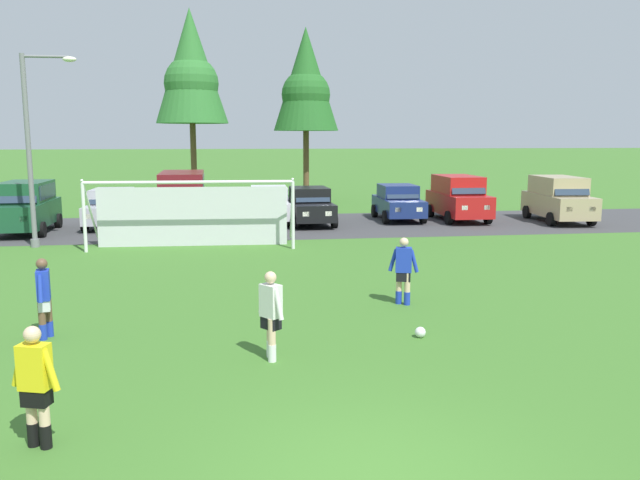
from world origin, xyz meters
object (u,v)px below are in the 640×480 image
parked_car_slot_center (269,205)px  street_lamp (34,149)px  soccer_goal (192,212)px  parked_car_slot_center_left (183,199)px  parked_car_slot_far_left (26,207)px  parked_car_slot_left (112,208)px  parked_car_slot_end (558,199)px  player_defender_far (44,298)px  player_striker_near (403,271)px  player_midfield_center (271,316)px  parked_car_slot_center_right (310,206)px  referee (36,387)px  parked_car_slot_right (398,202)px  parked_car_slot_far_right (458,197)px  soccer_ball (420,332)px

parked_car_slot_center → street_lamp: bearing=-148.1°
soccer_goal → parked_car_slot_center_left: soccer_goal is taller
soccer_goal → parked_car_slot_far_left: size_ratio=1.61×
parked_car_slot_left → parked_car_slot_end: (20.78, -1.11, 0.24)m
parked_car_slot_center_left → player_defender_far: bearing=-96.4°
player_striker_near → player_midfield_center: 4.85m
parked_car_slot_left → parked_car_slot_end: 20.81m
soccer_goal → player_striker_near: bearing=-58.9°
parked_car_slot_center_left → parked_car_slot_center: (3.85, 1.81, -0.47)m
player_defender_far → parked_car_slot_center_right: bearing=65.4°
player_midfield_center → player_defender_far: size_ratio=1.00×
street_lamp → player_midfield_center: bearing=-60.1°
player_striker_near → parked_car_slot_center_right: size_ratio=0.39×
parked_car_slot_far_left → street_lamp: 4.81m
parked_car_slot_far_left → parked_car_slot_center_left: parked_car_slot_center_left is taller
parked_car_slot_center_left → referee: bearing=-91.5°
referee → parked_car_slot_center_left: 19.92m
player_striker_near → parked_car_slot_far_left: bearing=132.8°
parked_car_slot_center → parked_car_slot_right: 6.30m
referee → parked_car_slot_left: (-2.73, 21.32, 0.05)m
soccer_goal → street_lamp: bearing=172.3°
soccer_goal → player_striker_near: 10.64m
player_defender_far → parked_car_slot_end: 24.66m
soccer_goal → player_midfield_center: (2.07, -12.55, -0.47)m
referee → parked_car_slot_center: 22.15m
street_lamp → parked_car_slot_far_left: bearing=112.5°
player_midfield_center → parked_car_slot_center_right: 18.22m
player_defender_far → referee: bearing=-76.0°
parked_car_slot_center_right → parked_car_slot_far_right: size_ratio=0.92×
parked_car_slot_center → parked_car_slot_right: (6.29, 0.19, 0.00)m
player_defender_far → parked_car_slot_end: parked_car_slot_end is taller
soccer_goal → player_defender_far: bearing=-102.4°
player_striker_near → parked_car_slot_far_left: 18.62m
player_defender_far → parked_car_slot_left: size_ratio=0.39×
parked_car_slot_far_right → street_lamp: 18.88m
player_defender_far → parked_car_slot_center: parked_car_slot_center is taller
parked_car_slot_far_left → parked_car_slot_center_left: size_ratio=0.96×
parked_car_slot_far_left → parked_car_slot_center_left: 6.53m
parked_car_slot_center → parked_car_slot_end: size_ratio=0.90×
parked_car_slot_center_left → street_lamp: size_ratio=0.70×
parked_car_slot_center_left → parked_car_slot_far_right: parked_car_slot_center_left is taller
parked_car_slot_right → parked_car_slot_end: 7.60m
referee → parked_car_slot_far_right: 25.37m
soccer_goal → street_lamp: 6.10m
parked_car_slot_right → parked_car_slot_far_left: bearing=-173.6°
player_midfield_center → parked_car_slot_center_left: parked_car_slot_center_left is taller
soccer_goal → referee: soccer_goal is taller
soccer_ball → player_striker_near: (0.34, 2.59, 0.71)m
player_defender_far → street_lamp: bearing=105.8°
parked_car_slot_center_left → parked_car_slot_right: 10.34m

